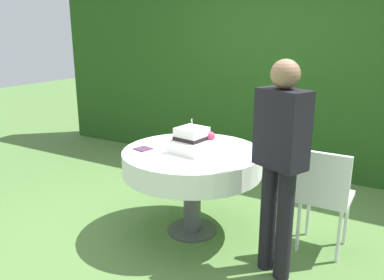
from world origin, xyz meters
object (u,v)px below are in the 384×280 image
Objects in this scene: serving_plate_near at (216,138)px; serving_plate_right at (220,143)px; cake_table at (192,163)px; wedding_cake at (192,141)px; standing_person at (280,156)px; garden_chair at (324,192)px; napkin_stack at (143,149)px; serving_plate_left at (232,154)px; serving_plate_far at (234,148)px.

serving_plate_right is (0.11, -0.14, 0.00)m from serving_plate_near.
cake_table is 0.21m from wedding_cake.
serving_plate_right is at bearing 143.48° from standing_person.
garden_chair is 0.64m from standing_person.
napkin_stack is (-0.50, -0.50, -0.00)m from serving_plate_right.
wedding_cake is at bearing 21.06° from napkin_stack.
wedding_cake is 3.28× the size of serving_plate_near.
serving_plate_right is 0.09× the size of standing_person.
cake_table is at bearing -110.17° from serving_plate_right.
wedding_cake is 0.86m from standing_person.
wedding_cake is 0.36m from serving_plate_left.
serving_plate_left is 0.75× the size of serving_plate_right.
napkin_stack is at bearing -153.66° from cake_table.
cake_table is at bearing -168.07° from serving_plate_left.
garden_chair is (0.97, -0.09, -0.24)m from serving_plate_right.
serving_plate_near is at bearing 132.96° from serving_plate_left.
cake_table is 11.07× the size of serving_plate_left.
serving_plate_far is 0.18m from serving_plate_right.
garden_chair is at bearing 62.91° from standing_person.
wedding_cake is 0.39× the size of garden_chair.
napkin_stack reaches higher than cake_table.
napkin_stack is at bearing -158.94° from wedding_cake.
serving_plate_near is 0.35m from serving_plate_far.
serving_plate_left is at bearing 11.93° from cake_table.
serving_plate_near is 1.14m from garden_chair.
serving_plate_left is (0.06, -0.16, 0.00)m from serving_plate_far.
napkin_stack is 0.14× the size of garden_chair.
standing_person is (1.24, -0.05, 0.15)m from napkin_stack.
serving_plate_far is at bearing 32.65° from napkin_stack.
serving_plate_near is 0.75m from napkin_stack.
napkin_stack is at bearing -121.33° from serving_plate_near.
cake_table is at bearing 164.50° from standing_person.
cake_table is 11.45× the size of serving_plate_near.
cake_table is at bearing -168.51° from garden_chair.
napkin_stack is 0.08× the size of standing_person.
wedding_cake is at bearing 166.34° from standing_person.
serving_plate_near is 0.97× the size of serving_plate_left.
serving_plate_left reaches higher than cake_table.
garden_chair is at bearing -1.22° from serving_plate_far.
serving_plate_right is (0.09, 0.35, -0.09)m from wedding_cake.
serving_plate_far is 0.84m from garden_chair.
serving_plate_right is (-0.23, 0.24, 0.00)m from serving_plate_left.
serving_plate_near and serving_plate_far have the same top height.
cake_table is 8.31× the size of serving_plate_right.
serving_plate_near is 1.10m from standing_person.
standing_person is (0.57, -0.48, 0.15)m from serving_plate_far.
cake_table is 0.45m from napkin_stack.
serving_plate_far reaches higher than napkin_stack.
serving_plate_right is (0.11, 0.31, 0.12)m from cake_table.
serving_plate_left is 0.07× the size of standing_person.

